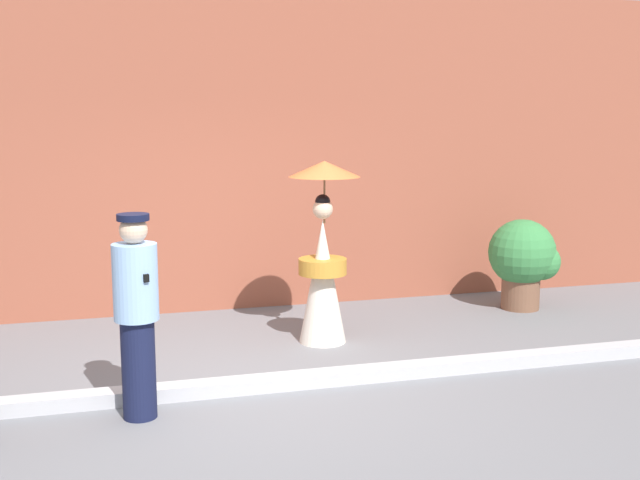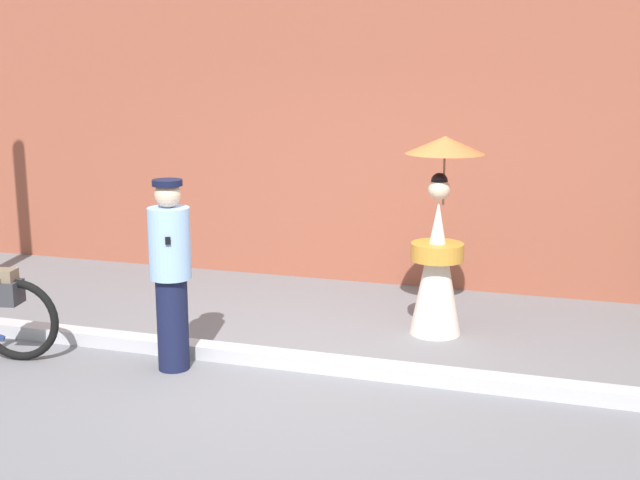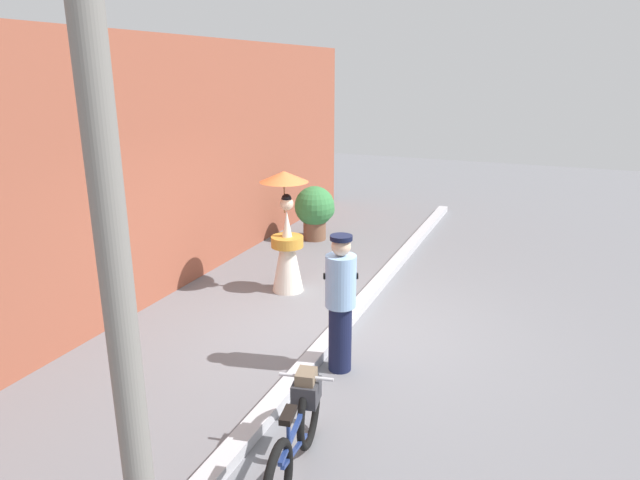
# 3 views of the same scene
# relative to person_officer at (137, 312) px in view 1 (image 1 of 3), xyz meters

# --- Properties ---
(ground_plane) EXTENTS (30.00, 30.00, 0.00)m
(ground_plane) POSITION_rel_person_officer_xyz_m (0.92, 0.33, -0.84)
(ground_plane) COLOR slate
(building_wall) EXTENTS (14.00, 0.40, 3.76)m
(building_wall) POSITION_rel_person_officer_xyz_m (0.92, 3.37, 1.04)
(building_wall) COLOR brown
(building_wall) RESTS_ON ground_plane
(sidewalk_curb) EXTENTS (14.00, 0.20, 0.12)m
(sidewalk_curb) POSITION_rel_person_officer_xyz_m (0.92, 0.33, -0.78)
(sidewalk_curb) COLOR #B2B2B7
(sidewalk_curb) RESTS_ON ground_plane
(person_officer) EXTENTS (0.34, 0.36, 1.59)m
(person_officer) POSITION_rel_person_officer_xyz_m (0.00, 0.00, 0.00)
(person_officer) COLOR #141938
(person_officer) RESTS_ON ground_plane
(person_with_parasol) EXTENTS (0.72, 0.72, 1.85)m
(person_with_parasol) POSITION_rel_person_officer_xyz_m (1.92, 1.59, 0.05)
(person_with_parasol) COLOR silver
(person_with_parasol) RESTS_ON ground_plane
(potted_plant_by_door) EXTENTS (0.81, 0.79, 1.08)m
(potted_plant_by_door) POSITION_rel_person_officer_xyz_m (4.60, 2.26, -0.23)
(potted_plant_by_door) COLOR brown
(potted_plant_by_door) RESTS_ON ground_plane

